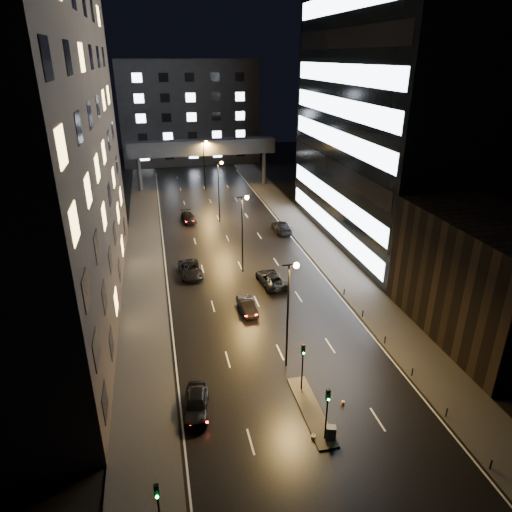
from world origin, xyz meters
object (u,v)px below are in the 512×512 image
(car_away_d, at_px, (189,217))
(car_toward_a, at_px, (271,279))
(car_away_a, at_px, (196,403))
(car_toward_b, at_px, (282,227))
(car_away_b, at_px, (247,306))
(car_away_c, at_px, (190,270))
(utility_cabinet, at_px, (331,433))

(car_away_d, bearing_deg, car_toward_a, -78.97)
(car_away_d, bearing_deg, car_away_a, -100.23)
(car_away_a, distance_m, car_toward_b, 40.92)
(car_toward_b, bearing_deg, car_away_b, 66.96)
(car_away_c, distance_m, car_toward_b, 20.01)
(car_away_d, height_order, car_toward_a, car_toward_a)
(car_toward_a, bearing_deg, car_away_d, -78.78)
(car_away_b, xyz_separation_m, car_away_d, (-3.60, 31.10, 0.02))
(car_away_b, distance_m, utility_cabinet, 19.28)
(car_away_a, relative_size, car_toward_b, 0.83)
(car_away_c, xyz_separation_m, car_away_d, (1.59, 20.72, -0.07))
(car_away_a, distance_m, car_away_b, 15.74)
(car_away_b, bearing_deg, car_toward_b, 61.74)
(car_away_d, relative_size, car_toward_a, 0.86)
(car_away_d, xyz_separation_m, utility_cabinet, (5.80, -50.26, -0.04))
(car_toward_b, bearing_deg, car_away_d, -28.98)
(car_toward_a, bearing_deg, car_away_a, 54.76)
(car_away_a, bearing_deg, utility_cabinet, -20.88)
(car_away_a, xyz_separation_m, car_away_b, (6.99, 14.10, -0.10))
(car_away_a, height_order, car_toward_a, car_away_a)
(car_toward_b, bearing_deg, car_away_a, 66.17)
(utility_cabinet, bearing_deg, car_away_a, 168.24)
(car_away_c, relative_size, car_toward_b, 1.00)
(car_away_c, height_order, car_toward_b, car_toward_b)
(car_away_b, height_order, car_toward_a, car_toward_a)
(car_away_d, relative_size, utility_cabinet, 4.65)
(utility_cabinet, bearing_deg, car_toward_b, 96.05)
(car_away_a, xyz_separation_m, car_away_c, (1.80, 24.48, -0.01))
(car_away_b, height_order, utility_cabinet, car_away_b)
(utility_cabinet, bearing_deg, car_toward_a, 102.49)
(car_toward_b, relative_size, utility_cabinet, 5.30)
(utility_cabinet, bearing_deg, car_away_c, 121.09)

